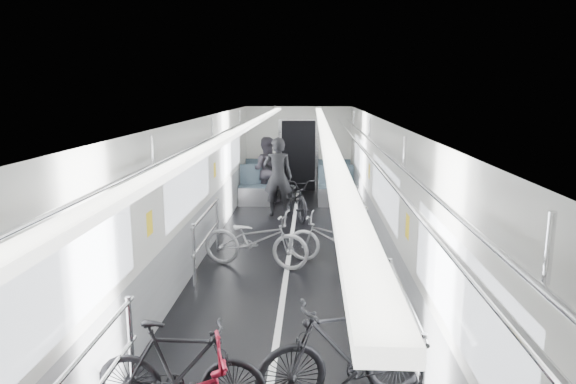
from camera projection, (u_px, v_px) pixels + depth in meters
name	position (u px, v px, depth m)	size (l,w,h in m)	color
car_shell	(291.00, 184.00, 9.58)	(3.02, 14.01, 2.41)	black
bike_left_mid	(181.00, 370.00, 4.47)	(0.43, 1.52, 0.91)	black
bike_left_far	(256.00, 239.00, 8.35)	(0.62, 1.78, 0.93)	#97989C
bike_right_near	(346.00, 351.00, 4.69)	(0.48, 1.71, 1.03)	black
bike_right_mid	(335.00, 239.00, 8.53)	(0.56, 1.59, 0.84)	#A4A4A9
bike_aisle	(296.00, 197.00, 11.64)	(0.62, 1.78, 0.93)	black
person_standing	(278.00, 177.00, 11.68)	(0.66, 0.43, 1.82)	black
person_seated	(266.00, 170.00, 13.16)	(0.82, 0.64, 1.69)	#2B282F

